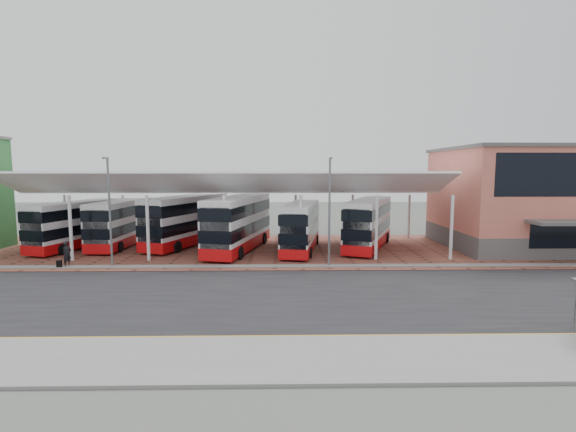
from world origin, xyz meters
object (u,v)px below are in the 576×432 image
Objects in this scene: bus_5 at (368,224)px; bus_1 at (122,223)px; terminal at (547,197)px; bus_2 at (187,221)px; pedestrian at (67,254)px; bus_0 at (78,225)px; bus_3 at (239,224)px; bus_4 at (301,227)px.

bus_1 is at bearing -161.44° from bus_5.
bus_1 is (-39.57, 1.27, -2.47)m from terminal.
bus_2 reaches higher than pedestrian.
bus_1 reaches higher than bus_0.
bus_1 is 8.84m from pedestrian.
terminal reaches higher than pedestrian.
bus_1 is 0.88× the size of bus_3.
bus_5 is (11.76, 1.05, -0.16)m from bus_3.
bus_4 is (10.68, -2.94, -0.26)m from bus_2.
bus_2 is (9.81, 1.14, 0.21)m from bus_0.
bus_3 is 5.52m from bus_4.
bus_2 is 11.09m from bus_4.
bus_5 is at bearing 17.90° from bus_3.
bus_3 is (-28.29, -1.30, -2.22)m from terminal.
bus_5 is at bearing -1.28° from bus_1.
bus_3 is (11.28, -2.57, 0.25)m from bus_1.
bus_3 is at bearing 8.73° from bus_0.
bus_4 is (20.50, -1.81, -0.04)m from bus_0.
bus_0 is 20.58m from bus_4.
bus_0 is at bearing -163.81° from bus_1.
terminal is 1.74× the size of bus_0.
bus_0 reaches higher than pedestrian.
bus_1 is 11.57m from bus_3.
bus_0 is 0.97× the size of bus_5.
bus_2 is 11.38m from pedestrian.
bus_0 is at bearing -173.55° from bus_3.
bus_5 is at bearing -179.15° from terminal.
terminal is 1.55× the size of bus_3.
bus_3 reaches higher than bus_4.
pedestrian is at bearing -151.20° from bus_4.
terminal is at bearing 18.02° from bus_2.
terminal is 9.73× the size of pedestrian.
bus_0 is at bearing 179.51° from terminal.
bus_2 is at bearing -15.99° from pedestrian.
bus_2 is 1.06× the size of bus_5.
pedestrian is (-12.05, -6.16, -1.43)m from bus_3.
bus_3 is at bearing -7.84° from bus_2.
bus_3 is 11.81m from bus_5.
terminal is 16.70m from bus_5.
bus_1 is at bearing 178.15° from terminal.
bus_4 is at bearing -6.69° from bus_1.
bus_5 is at bearing 13.75° from bus_0.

